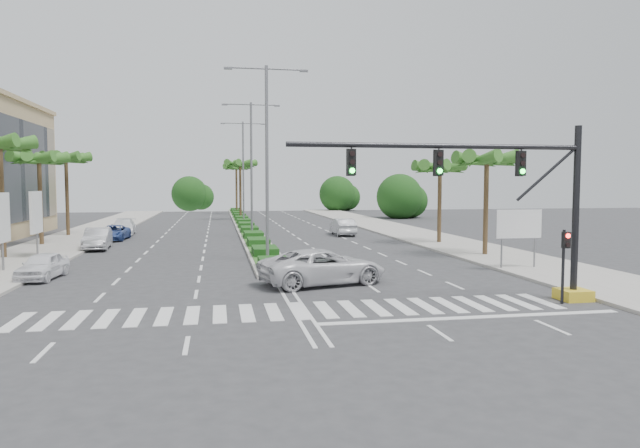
{
  "coord_description": "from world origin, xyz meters",
  "views": [
    {
      "loc": [
        -3.04,
        -21.18,
        4.84
      ],
      "look_at": [
        1.56,
        4.29,
        3.0
      ],
      "focal_mm": 32.0,
      "sensor_mm": 36.0,
      "label": 1
    }
  ],
  "objects_px": {
    "car_parked_d": "(124,227)",
    "car_right": "(343,227)",
    "car_parked_b": "(97,239)",
    "car_crossing": "(323,267)",
    "car_parked_a": "(43,266)",
    "car_parked_c": "(113,233)"
  },
  "relations": [
    {
      "from": "car_parked_d",
      "to": "car_right",
      "type": "bearing_deg",
      "value": -13.92
    },
    {
      "from": "car_parked_b",
      "to": "car_right",
      "type": "height_order",
      "value": "car_right"
    },
    {
      "from": "car_parked_b",
      "to": "car_crossing",
      "type": "height_order",
      "value": "car_crossing"
    },
    {
      "from": "car_parked_b",
      "to": "car_parked_d",
      "type": "distance_m",
      "value": 12.19
    },
    {
      "from": "car_parked_a",
      "to": "car_parked_b",
      "type": "distance_m",
      "value": 13.32
    },
    {
      "from": "car_parked_a",
      "to": "car_parked_d",
      "type": "bearing_deg",
      "value": 95.83
    },
    {
      "from": "car_parked_c",
      "to": "car_crossing",
      "type": "bearing_deg",
      "value": -57.04
    },
    {
      "from": "car_parked_b",
      "to": "car_parked_c",
      "type": "bearing_deg",
      "value": 86.2
    },
    {
      "from": "car_parked_b",
      "to": "car_crossing",
      "type": "bearing_deg",
      "value": -55.8
    },
    {
      "from": "car_parked_a",
      "to": "car_crossing",
      "type": "xyz_separation_m",
      "value": [
        13.73,
        -4.0,
        0.18
      ]
    },
    {
      "from": "car_parked_c",
      "to": "car_parked_d",
      "type": "bearing_deg",
      "value": 93.31
    },
    {
      "from": "car_crossing",
      "to": "car_parked_a",
      "type": "bearing_deg",
      "value": 58.35
    },
    {
      "from": "car_parked_d",
      "to": "car_crossing",
      "type": "distance_m",
      "value": 32.54
    },
    {
      "from": "car_parked_c",
      "to": "car_parked_d",
      "type": "relative_size",
      "value": 0.91
    },
    {
      "from": "car_parked_d",
      "to": "car_crossing",
      "type": "xyz_separation_m",
      "value": [
        13.73,
        -29.5,
        0.11
      ]
    },
    {
      "from": "car_parked_a",
      "to": "car_crossing",
      "type": "relative_size",
      "value": 0.65
    },
    {
      "from": "car_parked_d",
      "to": "car_crossing",
      "type": "bearing_deg",
      "value": -67.59
    },
    {
      "from": "car_parked_c",
      "to": "car_parked_a",
      "type": "bearing_deg",
      "value": -86.69
    },
    {
      "from": "car_right",
      "to": "car_parked_a",
      "type": "bearing_deg",
      "value": 46.54
    },
    {
      "from": "car_parked_a",
      "to": "car_right",
      "type": "height_order",
      "value": "car_right"
    },
    {
      "from": "car_parked_a",
      "to": "car_crossing",
      "type": "distance_m",
      "value": 14.31
    },
    {
      "from": "car_parked_d",
      "to": "car_right",
      "type": "distance_m",
      "value": 20.76
    }
  ]
}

